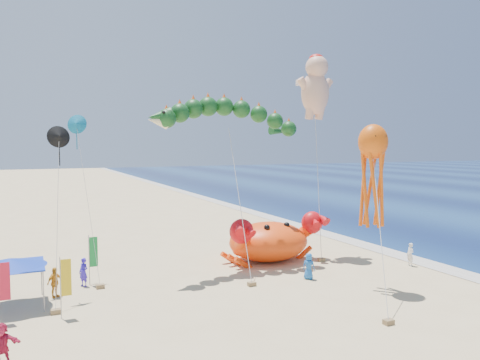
% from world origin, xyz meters
% --- Properties ---
extents(ground, '(320.00, 320.00, 0.00)m').
position_xyz_m(ground, '(0.00, 0.00, 0.00)').
color(ground, '#D1B784').
rests_on(ground, ground).
extents(foam_strip, '(320.00, 320.00, 0.00)m').
position_xyz_m(foam_strip, '(12.00, 0.00, 0.01)').
color(foam_strip, silver).
rests_on(foam_strip, ground).
extents(crab_inflatable, '(8.40, 6.02, 3.68)m').
position_xyz_m(crab_inflatable, '(1.68, 4.65, 1.62)').
color(crab_inflatable, '#FF450D').
rests_on(crab_inflatable, ground).
extents(dragon_kite, '(11.75, 6.85, 11.84)m').
position_xyz_m(dragon_kite, '(-2.02, 4.25, 10.55)').
color(dragon_kite, '#103E16').
rests_on(dragon_kite, ground).
extents(cherub_kite, '(2.62, 4.05, 16.11)m').
position_xyz_m(cherub_kite, '(6.40, 5.66, 13.65)').
color(cherub_kite, '#E9AD8E').
rests_on(cherub_kite, ground).
extents(octopus_kite, '(4.46, 6.23, 10.11)m').
position_xyz_m(octopus_kite, '(4.25, -3.81, 7.45)').
color(octopus_kite, '#E7580C').
rests_on(octopus_kite, ground).
extents(canopy_blue, '(3.79, 3.79, 2.71)m').
position_xyz_m(canopy_blue, '(-15.97, 1.60, 2.44)').
color(canopy_blue, gray).
rests_on(canopy_blue, ground).
extents(feather_flags, '(6.60, 5.41, 3.20)m').
position_xyz_m(feather_flags, '(-14.57, 0.87, 2.01)').
color(feather_flags, gray).
rests_on(feather_flags, ground).
extents(beachgoers, '(29.14, 11.15, 1.79)m').
position_xyz_m(beachgoers, '(-12.01, 0.46, 0.85)').
color(beachgoers, gold).
rests_on(beachgoers, ground).
extents(small_kites, '(6.89, 7.79, 10.91)m').
position_xyz_m(small_kites, '(-14.07, 5.19, 7.33)').
color(small_kites, black).
rests_on(small_kites, ground).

